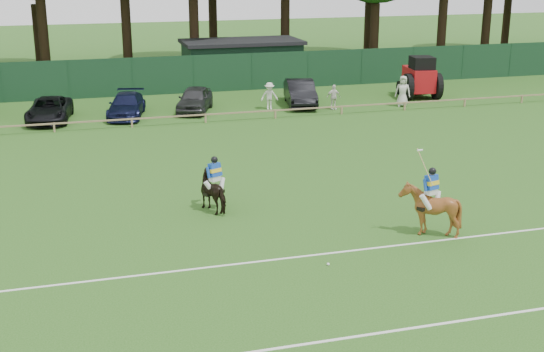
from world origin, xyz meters
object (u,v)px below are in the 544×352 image
object	(u,v)px
spectator_left	(269,96)
utility_shed	(242,61)
hatch_grey	(195,99)
tractor	(420,78)
spectator_right	(403,91)
sedan_navy	(127,105)
polo_ball	(328,264)
estate_black	(300,93)
horse_chestnut	(430,209)
spectator_mid	(333,97)
horse_dark	(215,192)
suv_black	(49,110)

from	to	relation	value
spectator_left	utility_shed	xyz separation A→B (m)	(0.64, 9.51, 0.73)
hatch_grey	tractor	world-z (taller)	tractor
spectator_right	tractor	xyz separation A→B (m)	(2.26, 2.24, 0.33)
sedan_navy	tractor	world-z (taller)	tractor
utility_shed	polo_ball	bearing A→B (deg)	-99.17
estate_black	utility_shed	world-z (taller)	utility_shed
horse_chestnut	polo_ball	world-z (taller)	horse_chestnut
hatch_grey	spectator_mid	world-z (taller)	spectator_mid
spectator_right	utility_shed	bearing A→B (deg)	151.11
horse_chestnut	hatch_grey	world-z (taller)	horse_chestnut
horse_dark	utility_shed	xyz separation A→B (m)	(7.38, 26.11, 0.83)
horse_chestnut	spectator_right	size ratio (longest dim) A/B	0.96
horse_dark	spectator_right	xyz separation A→B (m)	(14.74, 15.19, 0.23)
polo_ball	suv_black	bearing A→B (deg)	109.69
horse_chestnut	spectator_left	xyz separation A→B (m)	(0.45, 20.91, -0.09)
estate_black	horse_chestnut	bearing A→B (deg)	-85.69
suv_black	spectator_mid	distance (m)	16.28
hatch_grey	utility_shed	bearing A→B (deg)	80.97
hatch_grey	estate_black	world-z (taller)	estate_black
utility_shed	sedan_navy	bearing A→B (deg)	-134.22
estate_black	sedan_navy	bearing A→B (deg)	-166.85
tractor	horse_chestnut	bearing A→B (deg)	-107.51
spectator_right	utility_shed	world-z (taller)	utility_shed
spectator_right	horse_chestnut	bearing A→B (deg)	-86.30
sedan_navy	tractor	xyz separation A→B (m)	(18.63, 0.59, 0.61)
spectator_left	spectator_mid	size ratio (longest dim) A/B	1.08
horse_dark	hatch_grey	world-z (taller)	hatch_grey
horse_chestnut	suv_black	bearing A→B (deg)	-77.56
polo_ball	utility_shed	size ratio (longest dim) A/B	0.01
spectator_mid	utility_shed	distance (m)	11.07
horse_chestnut	utility_shed	size ratio (longest dim) A/B	0.21
horse_dark	suv_black	distance (m)	17.83
utility_shed	tractor	bearing A→B (deg)	-42.04
horse_chestnut	spectator_right	xyz separation A→B (m)	(8.45, 19.50, 0.04)
utility_shed	estate_black	bearing A→B (deg)	-80.45
spectator_right	utility_shed	xyz separation A→B (m)	(-7.36, 10.91, 0.60)
horse_dark	tractor	xyz separation A→B (m)	(17.00, 17.44, 0.56)
sedan_navy	tractor	distance (m)	18.65
suv_black	spectator_left	size ratio (longest dim) A/B	2.91
sedan_navy	spectator_right	xyz separation A→B (m)	(16.37, -1.65, 0.28)
horse_dark	spectator_mid	bearing A→B (deg)	-148.03
horse_chestnut	spectator_right	world-z (taller)	spectator_right
spectator_mid	tractor	xyz separation A→B (m)	(6.62, 1.95, 0.52)
horse_chestnut	estate_black	distance (m)	21.68
estate_black	suv_black	bearing A→B (deg)	-167.41
spectator_right	sedan_navy	bearing A→B (deg)	-158.64
horse_dark	hatch_grey	bearing A→B (deg)	-121.99
horse_chestnut	hatch_grey	xyz separation A→B (m)	(-3.93, 21.55, -0.17)
spectator_left	spectator_right	world-z (taller)	spectator_right
horse_chestnut	tractor	xyz separation A→B (m)	(10.71, 21.75, 0.37)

